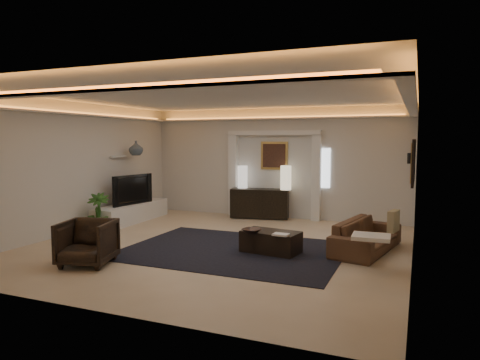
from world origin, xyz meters
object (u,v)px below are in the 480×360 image
at_px(armchair, 87,243).
at_px(sofa, 366,236).
at_px(console, 260,203).
at_px(coffee_table, 271,242).

bearing_deg(armchair, sofa, 17.21).
relative_size(console, coffee_table, 1.46).
xyz_separation_m(console, sofa, (3.00, -2.49, -0.11)).
relative_size(coffee_table, armchair, 1.26).
height_order(coffee_table, armchair, armchair).
bearing_deg(sofa, coffee_table, 127.34).
height_order(console, armchair, console).
distance_m(sofa, armchair, 4.95).
bearing_deg(console, armchair, -113.30).
distance_m(sofa, coffee_table, 1.79).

